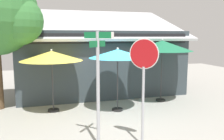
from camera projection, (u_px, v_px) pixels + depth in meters
ground_plane at (119, 119)px, 8.60m from camera, size 28.00×28.00×0.10m
cafe_building at (98, 59)px, 12.89m from camera, size 8.65×5.34×4.58m
street_sign_post at (98, 79)px, 6.10m from camera, size 0.65×0.62×3.09m
stop_sign at (144, 72)px, 6.12m from camera, size 0.61×0.54×2.91m
patio_umbrella_mustard_left at (52, 56)px, 9.01m from camera, size 2.41×2.41×2.48m
patio_umbrella_teal_center at (118, 54)px, 9.08m from camera, size 2.26×2.26×2.54m
patio_umbrella_forest_green_right at (162, 46)px, 10.42m from camera, size 2.69×2.69×2.85m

